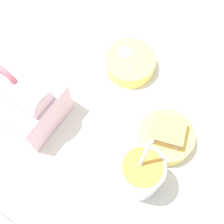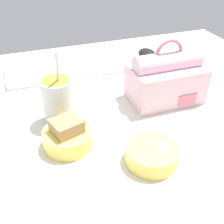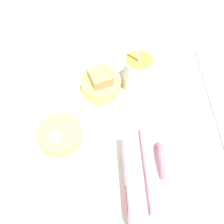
{
  "view_description": "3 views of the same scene",
  "coord_description": "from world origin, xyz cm",
  "px_view_note": "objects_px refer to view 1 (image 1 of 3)",
  "views": [
    {
      "loc": [
        -11.01,
        17.89,
        64.89
      ],
      "look_at": [
        2.94,
        -2.9,
        7.0
      ],
      "focal_mm": 50.0,
      "sensor_mm": 36.0,
      "label": 1
    },
    {
      "loc": [
        -15.67,
        -55.21,
        45.09
      ],
      "look_at": [
        2.94,
        -2.9,
        7.0
      ],
      "focal_mm": 45.0,
      "sensor_mm": 36.0,
      "label": 2
    },
    {
      "loc": [
        48.23,
        -5.69,
        72.41
      ],
      "look_at": [
        2.94,
        -2.9,
        7.0
      ],
      "focal_mm": 50.0,
      "sensor_mm": 36.0,
      "label": 3
    }
  ],
  "objects_px": {
    "bento_bowl_sandwich": "(166,136)",
    "bento_bowl_snacks": "(130,63)",
    "soup_cup": "(140,174)",
    "lunch_bag": "(12,93)"
  },
  "relations": [
    {
      "from": "lunch_bag",
      "to": "bento_bowl_sandwich",
      "type": "bearing_deg",
      "value": -160.64
    },
    {
      "from": "bento_bowl_sandwich",
      "to": "soup_cup",
      "type": "bearing_deg",
      "value": 89.24
    },
    {
      "from": "soup_cup",
      "to": "bento_bowl_snacks",
      "type": "bearing_deg",
      "value": -53.97
    },
    {
      "from": "soup_cup",
      "to": "bento_bowl_sandwich",
      "type": "relative_size",
      "value": 1.72
    },
    {
      "from": "bento_bowl_snacks",
      "to": "lunch_bag",
      "type": "bearing_deg",
      "value": 55.83
    },
    {
      "from": "bento_bowl_sandwich",
      "to": "bento_bowl_snacks",
      "type": "distance_m",
      "value": 0.19
    },
    {
      "from": "lunch_bag",
      "to": "soup_cup",
      "type": "distance_m",
      "value": 0.3
    },
    {
      "from": "soup_cup",
      "to": "lunch_bag",
      "type": "bearing_deg",
      "value": 0.7
    },
    {
      "from": "lunch_bag",
      "to": "soup_cup",
      "type": "relative_size",
      "value": 1.02
    },
    {
      "from": "lunch_bag",
      "to": "bento_bowl_sandwich",
      "type": "height_order",
      "value": "lunch_bag"
    }
  ]
}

